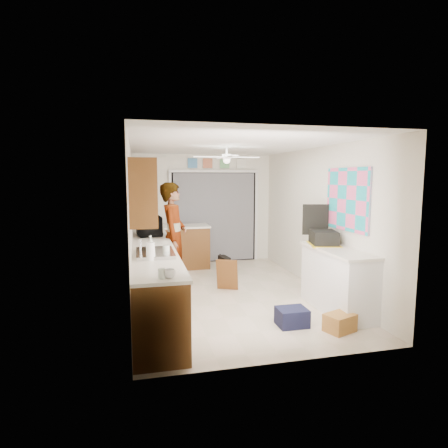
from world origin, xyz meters
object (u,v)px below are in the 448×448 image
navy_crate (292,317)px  dog (224,264)px  soap_bottle (151,247)px  suitcase (324,237)px  cardboard_box (340,323)px  man (174,237)px  paper_towel_roll (150,251)px  microwave (149,226)px  cup (170,274)px

navy_crate → dog: size_ratio=0.76×
soap_bottle → suitcase: size_ratio=0.61×
cardboard_box → man: man is taller
paper_towel_roll → suitcase: 2.74m
cardboard_box → suitcase: bearing=73.7°
microwave → dog: 1.86m
soap_bottle → cardboard_box: 2.63m
cardboard_box → microwave: bearing=131.3°
paper_towel_roll → man: bearing=75.5°
soap_bottle → dog: 3.13m
cardboard_box → dog: bearing=103.8°
soap_bottle → cup: size_ratio=2.53×
navy_crate → man: 2.58m
suitcase → cardboard_box: size_ratio=1.35×
suitcase → navy_crate: suitcase is taller
soap_bottle → man: 1.76m
microwave → cup: microwave is taller
microwave → man: bearing=-131.5°
soap_bottle → paper_towel_roll: (-0.01, -0.09, -0.04)m
cup → soap_bottle: bearing=98.7°
cup → navy_crate: 2.00m
navy_crate → dog: (-0.26, 2.89, 0.08)m
microwave → navy_crate: size_ratio=1.55×
cardboard_box → soap_bottle: bearing=164.9°
suitcase → dog: size_ratio=0.96×
suitcase → cardboard_box: suitcase is taller
navy_crate → dog: bearing=95.1°
navy_crate → cup: bearing=-158.3°
suitcase → paper_towel_roll: bearing=-154.2°
paper_towel_roll → cardboard_box: (2.36, -0.55, -0.94)m
suitcase → man: 2.54m
microwave → cup: bearing=176.1°
suitcase → dog: bearing=132.0°
microwave → man: (0.40, -0.29, -0.16)m
cup → suitcase: bearing=29.9°
microwave → suitcase: bearing=-126.0°
dog → soap_bottle: bearing=-129.5°
cardboard_box → dog: dog is taller
microwave → navy_crate: 3.08m
cup → man: 2.71m
soap_bottle → navy_crate: size_ratio=0.77×
paper_towel_roll → cup: bearing=-80.0°
navy_crate → dog: dog is taller
microwave → suitcase: size_ratio=1.23×
man → dog: (1.12, 0.86, -0.74)m
paper_towel_roll → man: man is taller
microwave → suitcase: (2.62, -1.53, -0.06)m
soap_bottle → dog: soap_bottle is taller
navy_crate → man: bearing=124.2°
soap_bottle → navy_crate: 2.09m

